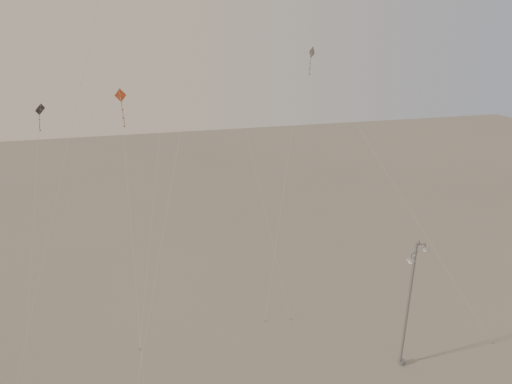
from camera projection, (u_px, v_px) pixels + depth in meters
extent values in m
cylinder|color=gray|center=(402.00, 362.00, 32.39)|extent=(0.44, 0.44, 0.30)
cylinder|color=gray|center=(408.00, 307.00, 31.05)|extent=(0.43, 0.18, 8.60)
cylinder|color=gray|center=(419.00, 243.00, 29.70)|extent=(0.14, 0.14, 0.18)
cylinder|color=gray|center=(422.00, 244.00, 29.82)|extent=(0.50, 0.10, 0.07)
cylinder|color=gray|center=(425.00, 246.00, 29.95)|extent=(0.06, 0.06, 0.30)
ellipsoid|color=#A9AAA5|center=(425.00, 248.00, 30.00)|extent=(0.52, 0.52, 0.18)
cylinder|color=gray|center=(415.00, 253.00, 29.72)|extent=(0.58, 0.29, 0.07)
cylinder|color=gray|center=(411.00, 257.00, 29.62)|extent=(0.06, 0.06, 0.40)
ellipsoid|color=#A9AAA5|center=(411.00, 260.00, 29.68)|extent=(0.52, 0.52, 0.18)
cylinder|color=beige|center=(73.00, 121.00, 28.42)|extent=(9.75, 8.97, 31.35)
cylinder|color=beige|center=(174.00, 173.00, 29.26)|extent=(7.60, 12.40, 25.34)
cylinder|color=beige|center=(306.00, 35.00, 32.87)|extent=(6.41, 3.48, 40.50)
cylinder|color=gray|center=(265.00, 321.00, 37.05)|extent=(0.06, 0.06, 0.10)
cube|color=maroon|center=(120.00, 95.00, 26.36)|extent=(0.62, 0.52, 0.76)
cylinder|color=maroon|center=(123.00, 115.00, 26.84)|extent=(0.10, 0.22, 1.44)
cylinder|color=beige|center=(134.00, 269.00, 26.35)|extent=(0.16, 6.16, 17.37)
cube|color=#2D2925|center=(312.00, 52.00, 33.50)|extent=(0.23, 0.79, 0.74)
cylinder|color=#2D2925|center=(310.00, 66.00, 33.70)|extent=(0.18, 0.10, 1.15)
cylinder|color=beige|center=(403.00, 200.00, 34.00)|extent=(10.70, 8.68, 19.11)
cylinder|color=gray|center=(492.00, 343.00, 34.49)|extent=(0.06, 0.06, 0.10)
cylinder|color=beige|center=(246.00, 130.00, 38.13)|extent=(3.54, 12.32, 26.34)
cylinder|color=gray|center=(290.00, 319.00, 37.23)|extent=(0.06, 0.06, 0.10)
cube|color=#2D2925|center=(40.00, 109.00, 25.41)|extent=(0.45, 0.45, 0.61)
cylinder|color=#2D2925|center=(40.00, 123.00, 25.68)|extent=(0.14, 0.10, 0.89)
cylinder|color=beige|center=(30.00, 273.00, 26.51)|extent=(2.84, 2.81, 16.83)
cylinder|color=beige|center=(161.00, 126.00, 36.51)|extent=(5.83, 14.04, 27.67)
cylinder|color=gray|center=(140.00, 349.00, 33.87)|extent=(0.06, 0.06, 0.10)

